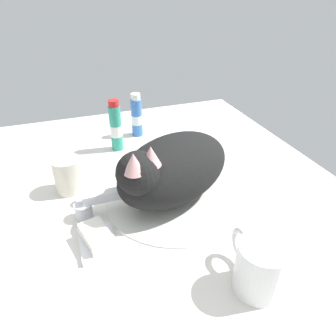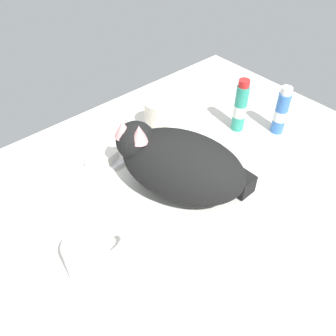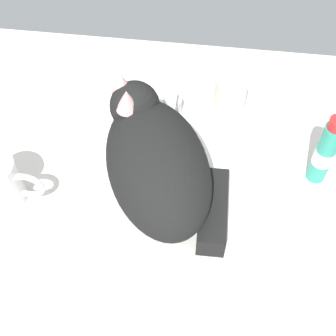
% 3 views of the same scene
% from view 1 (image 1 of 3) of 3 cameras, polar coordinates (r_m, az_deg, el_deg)
% --- Properties ---
extents(ground_plane, '(1.10, 0.83, 0.03)m').
position_cam_1_polar(ground_plane, '(0.70, 1.11, -6.62)').
color(ground_plane, silver).
extents(sink_basin, '(0.31, 0.31, 0.01)m').
position_cam_1_polar(sink_basin, '(0.69, 1.13, -5.43)').
color(sink_basin, silver).
rests_on(sink_basin, ground_plane).
extents(faucet, '(0.12, 0.11, 0.05)m').
position_cam_1_polar(faucet, '(0.65, -14.26, -7.08)').
color(faucet, silver).
rests_on(faucet, ground_plane).
extents(cat, '(0.25, 0.31, 0.17)m').
position_cam_1_polar(cat, '(0.64, 0.50, -0.19)').
color(cat, black).
rests_on(cat, sink_basin).
extents(coffee_mug, '(0.12, 0.08, 0.09)m').
position_cam_1_polar(coffee_mug, '(0.51, 16.64, -17.30)').
color(coffee_mug, white).
rests_on(coffee_mug, ground_plane).
extents(rinse_cup, '(0.06, 0.06, 0.08)m').
position_cam_1_polar(rinse_cup, '(0.73, -18.24, -1.28)').
color(rinse_cup, silver).
rests_on(rinse_cup, ground_plane).
extents(soap_dish, '(0.09, 0.06, 0.01)m').
position_cam_1_polar(soap_dish, '(0.60, -13.09, -13.47)').
color(soap_dish, white).
rests_on(soap_dish, ground_plane).
extents(soap_bar, '(0.08, 0.06, 0.02)m').
position_cam_1_polar(soap_bar, '(0.58, -13.31, -12.24)').
color(soap_bar, white).
rests_on(soap_bar, soap_dish).
extents(toothpaste_bottle, '(0.03, 0.03, 0.15)m').
position_cam_1_polar(toothpaste_bottle, '(0.87, -9.76, 7.58)').
color(toothpaste_bottle, teal).
rests_on(toothpaste_bottle, ground_plane).
extents(mouthwash_bottle, '(0.03, 0.03, 0.13)m').
position_cam_1_polar(mouthwash_bottle, '(0.95, -5.90, 9.61)').
color(mouthwash_bottle, '#3870C6').
rests_on(mouthwash_bottle, ground_plane).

